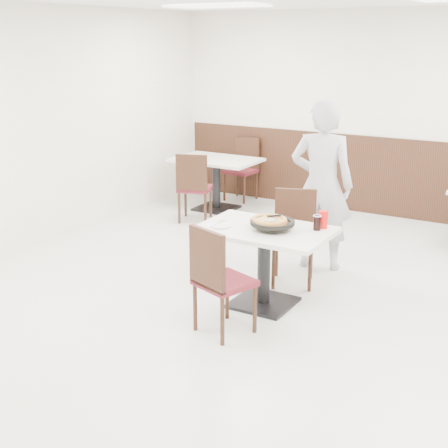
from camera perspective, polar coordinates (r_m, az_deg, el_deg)
The scene contains 21 objects.
floor at distance 6.14m, azimuth 2.71°, elevation -6.54°, with size 7.00×7.00×0.00m, color silver.
wall_back at distance 8.95m, azimuth 13.61°, elevation 9.71°, with size 6.00×0.04×2.80m, color white.
wall_left at distance 7.59m, azimuth -17.76°, elevation 8.20°, with size 0.04×7.00×2.80m, color white.
wainscot_back at distance 9.06m, azimuth 13.21°, elevation 4.36°, with size 5.90×0.03×1.10m, color black.
fluo_panel_c at distance 7.95m, azimuth -0.63°, elevation 19.31°, with size 1.20×0.60×0.02m, color white.
main_table at distance 5.81m, azimuth 3.66°, elevation -3.93°, with size 1.20×0.80×0.75m, color silver, non-canonical shape.
chair_near at distance 5.24m, azimuth 0.08°, elevation -5.10°, with size 0.42×0.42×0.95m, color black, non-canonical shape.
chair_far at distance 6.30m, azimuth 6.37°, elevation -1.39°, with size 0.42×0.42×0.95m, color black, non-canonical shape.
trivet at distance 5.66m, azimuth 4.52°, elevation -0.31°, with size 0.11×0.11×0.04m, color black.
pizza_pan at distance 5.64m, azimuth 4.44°, elevation -0.11°, with size 0.32×0.32×0.01m, color black.
pizza at distance 5.68m, azimuth 4.14°, elevation 0.20°, with size 0.33×0.33×0.02m, color #DC9445.
pizza_server at distance 5.63m, azimuth 4.35°, elevation 0.38°, with size 0.08×0.10×0.00m, color white.
napkin at distance 5.78m, azimuth -0.84°, elevation -0.07°, with size 0.15×0.15×0.00m, color silver.
side_plate at distance 5.73m, azimuth -0.29°, elevation -0.15°, with size 0.19×0.19×0.01m, color silver.
fork at distance 5.78m, azimuth -0.42°, elevation 0.10°, with size 0.01×0.15×0.00m, color white.
cola_glass at distance 5.67m, azimuth 8.50°, elevation 0.07°, with size 0.07×0.07×0.13m, color black.
red_cup at distance 5.74m, azimuth 9.04°, elevation 0.41°, with size 0.09×0.09×0.16m, color red.
diner_person at distance 6.69m, azimuth 8.91°, elevation 3.50°, with size 0.67×0.44×1.83m, color #A9A8AD.
bg_table_left at distance 9.06m, azimuth -0.71°, elevation 3.67°, with size 1.20×0.80×0.75m, color silver, non-canonical shape.
bg_chair_left_near at distance 8.48m, azimuth -2.68°, elevation 3.43°, with size 0.42×0.42×0.95m, color black, non-canonical shape.
bg_chair_left_far at distance 9.58m, azimuth 1.54°, elevation 4.99°, with size 0.42×0.42×0.95m, color black, non-canonical shape.
Camera 1 is at (2.63, -4.99, 2.42)m, focal length 50.00 mm.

